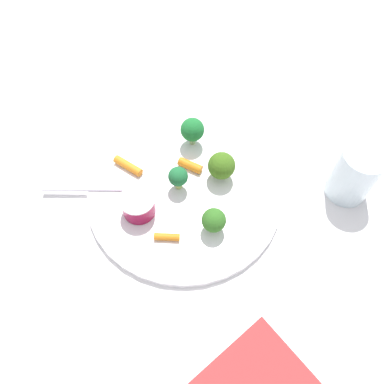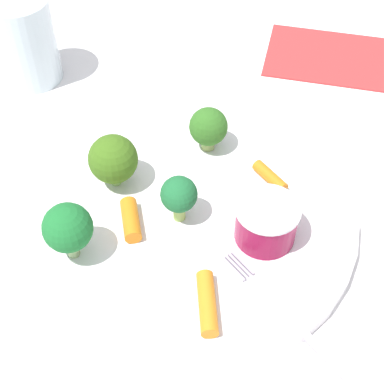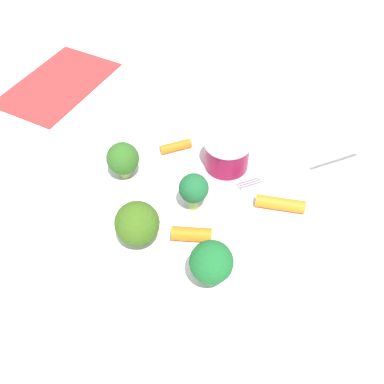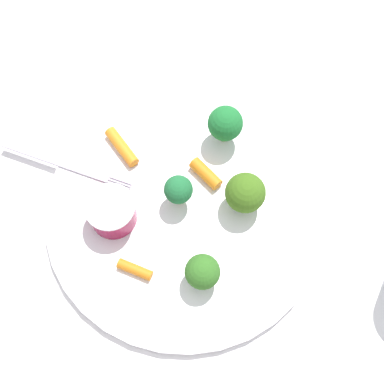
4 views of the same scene
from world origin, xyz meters
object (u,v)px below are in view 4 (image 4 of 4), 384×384
plate (185,210)px  carrot_stick_0 (135,269)px  carrot_stick_1 (122,147)px  broccoli_floret_0 (202,272)px  broccoli_floret_2 (177,191)px  fork (67,166)px  carrot_stick_2 (206,174)px  sauce_cup (112,212)px  broccoli_floret_1 (245,193)px  broccoli_floret_3 (225,124)px

plate → carrot_stick_0: (0.09, 0.03, 0.01)m
plate → carrot_stick_1: (0.02, -0.10, 0.01)m
plate → carrot_stick_0: bearing=17.7°
broccoli_floret_0 → carrot_stick_0: 0.08m
broccoli_floret_2 → fork: (0.08, -0.11, -0.03)m
broccoli_floret_2 → fork: 0.14m
plate → broccoli_floret_0: size_ratio=6.98×
plate → carrot_stick_2: (-0.04, -0.02, 0.01)m
fork → broccoli_floret_0: bearing=104.1°
sauce_cup → carrot_stick_0: size_ratio=1.40×
broccoli_floret_1 → broccoli_floret_2: 0.08m
broccoli_floret_1 → carrot_stick_2: size_ratio=1.28×
fork → sauce_cup: bearing=97.0°
plate → sauce_cup: (0.07, -0.04, 0.02)m
broccoli_floret_2 → carrot_stick_0: size_ratio=1.21×
carrot_stick_1 → carrot_stick_2: size_ratio=1.29×
carrot_stick_2 → fork: 0.16m
broccoli_floret_0 → carrot_stick_1: size_ratio=0.86×
broccoli_floret_0 → carrot_stick_2: broccoli_floret_0 is taller
carrot_stick_1 → fork: (0.07, -0.02, -0.01)m
broccoli_floret_0 → fork: broccoli_floret_0 is taller
plate → carrot_stick_1: 0.11m
plate → broccoli_floret_1: 0.08m
carrot_stick_1 → broccoli_floret_1: bearing=118.1°
broccoli_floret_1 → carrot_stick_2: (0.01, -0.05, -0.02)m
sauce_cup → carrot_stick_2: 0.12m
plate → broccoli_floret_3: bearing=-153.0°
broccoli_floret_2 → broccoli_floret_3: bearing=-159.9°
carrot_stick_1 → fork: carrot_stick_1 is taller
carrot_stick_2 → broccoli_floret_3: bearing=-149.7°
broccoli_floret_0 → broccoli_floret_3: 0.17m
carrot_stick_2 → fork: carrot_stick_2 is taller
carrot_stick_0 → sauce_cup: bearing=-102.5°
broccoli_floret_0 → broccoli_floret_1: broccoli_floret_1 is taller
broccoli_floret_2 → carrot_stick_0: broccoli_floret_2 is taller
sauce_cup → carrot_stick_1: sauce_cup is taller
sauce_cup → broccoli_floret_2: broccoli_floret_2 is taller
plate → broccoli_floret_2: broccoli_floret_2 is taller
sauce_cup → broccoli_floret_0: size_ratio=1.19×
carrot_stick_1 → fork: size_ratio=0.37×
plate → broccoli_floret_2: size_ratio=6.83×
broccoli_floret_2 → carrot_stick_1: broccoli_floret_2 is taller
sauce_cup → fork: (0.01, -0.09, -0.02)m
broccoli_floret_2 → carrot_stick_1: size_ratio=0.88×
broccoli_floret_3 → carrot_stick_2: broccoli_floret_3 is taller
plate → broccoli_floret_3: (-0.09, -0.05, 0.04)m
broccoli_floret_3 → carrot_stick_0: (0.18, 0.07, -0.03)m
sauce_cup → carrot_stick_2: bearing=170.4°
plate → broccoli_floret_1: broccoli_floret_1 is taller
broccoli_floret_0 → broccoli_floret_3: (-0.12, -0.12, 0.01)m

